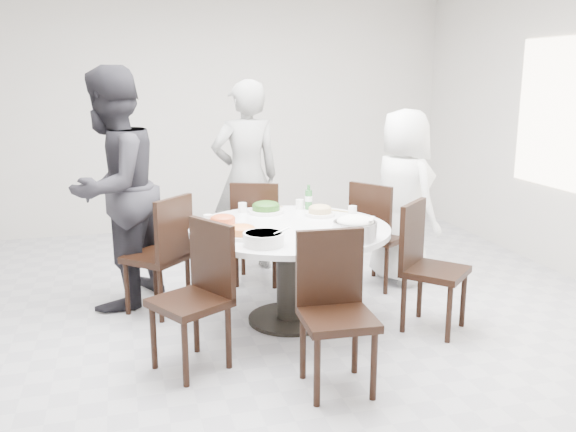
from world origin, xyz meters
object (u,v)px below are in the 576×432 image
object	(u,v)px
diner_right	(403,197)
beverage_bottle	(309,197)
dining_table	(290,274)
chair_ne	(381,234)
diner_middle	(246,177)
chair_se	(436,268)
soup_bowl	(264,239)
chair_n	(258,231)
rice_bowl	(355,231)
chair_nw	(156,254)
diner_left	(113,189)
chair_s	(338,315)
chair_sw	(190,299)

from	to	relation	value
diner_right	beverage_bottle	xyz separation A→B (m)	(-0.92, -0.10, 0.07)
dining_table	diner_right	bearing A→B (deg)	27.40
chair_ne	diner_middle	size ratio (longest dim) A/B	0.52
chair_ne	chair_se	xyz separation A→B (m)	(-0.02, -1.02, 0.00)
diner_right	soup_bowl	world-z (taller)	diner_right
chair_ne	chair_se	distance (m)	1.02
dining_table	chair_n	distance (m)	0.97
diner_middle	rice_bowl	world-z (taller)	diner_middle
chair_ne	chair_nw	bearing A→B (deg)	59.26
dining_table	chair_ne	size ratio (longest dim) A/B	1.58
chair_se	diner_left	world-z (taller)	diner_left
chair_se	beverage_bottle	distance (m)	1.25
chair_ne	chair_n	bearing A→B (deg)	35.81
beverage_bottle	soup_bowl	bearing A→B (deg)	-122.22
chair_ne	soup_bowl	distance (m)	1.69
chair_s	diner_right	size ratio (longest dim) A/B	0.61
soup_bowl	beverage_bottle	world-z (taller)	beverage_bottle
chair_se	diner_middle	world-z (taller)	diner_middle
soup_bowl	chair_sw	bearing A→B (deg)	-164.28
chair_nw	chair_s	size ratio (longest dim) A/B	1.00
chair_nw	diner_left	bearing A→B (deg)	-87.19
soup_bowl	chair_nw	bearing A→B (deg)	125.99
dining_table	chair_se	distance (m)	1.08
dining_table	chair_ne	world-z (taller)	chair_ne
beverage_bottle	chair_s	bearing A→B (deg)	-101.23
chair_n	beverage_bottle	world-z (taller)	beverage_bottle
soup_bowl	diner_left	bearing A→B (deg)	129.40
chair_n	chair_sw	distance (m)	1.74
chair_n	diner_left	size ratio (longest dim) A/B	0.49
chair_n	beverage_bottle	xyz separation A→B (m)	(0.35, -0.42, 0.38)
chair_ne	beverage_bottle	distance (m)	0.79
diner_middle	diner_left	distance (m)	1.37
beverage_bottle	chair_ne	bearing A→B (deg)	2.91
chair_s	diner_left	world-z (taller)	diner_left
chair_se	diner_right	bearing A→B (deg)	34.54
chair_nw	chair_ne	bearing A→B (deg)	136.87
chair_n	chair_s	bearing A→B (deg)	111.92
chair_nw	beverage_bottle	world-z (taller)	beverage_bottle
chair_ne	chair_s	size ratio (longest dim) A/B	1.00
chair_s	soup_bowl	world-z (taller)	chair_s
chair_n	rice_bowl	distance (m)	1.53
soup_bowl	diner_right	bearing A→B (deg)	35.05
dining_table	diner_middle	world-z (taller)	diner_middle
dining_table	chair_s	bearing A→B (deg)	-90.38
chair_n	diner_middle	distance (m)	0.59
chair_nw	chair_se	world-z (taller)	same
dining_table	rice_bowl	size ratio (longest dim) A/B	4.99
diner_middle	chair_se	bearing A→B (deg)	113.85
chair_se	diner_middle	distance (m)	2.13
chair_ne	diner_right	world-z (taller)	diner_right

